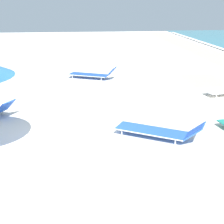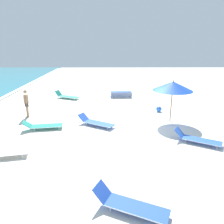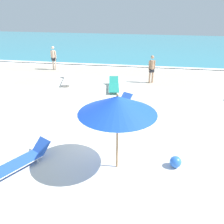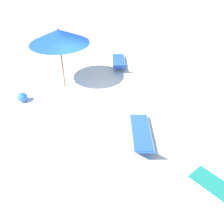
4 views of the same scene
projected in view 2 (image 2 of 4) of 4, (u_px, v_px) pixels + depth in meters
ground_plane at (139, 126)px, 12.91m from camera, size 60.00×60.00×0.16m
beach_umbrella at (173, 86)px, 12.85m from camera, size 2.36×2.36×2.53m
lounger_stack at (121, 94)px, 19.25m from camera, size 0.76×1.97×0.49m
sun_lounger_under_umbrella at (67, 96)px, 18.79m from camera, size 1.42×2.22×0.62m
sun_lounger_beside_umbrella at (96, 122)px, 12.71m from camera, size 1.67×2.26×0.55m
sun_lounger_near_water_left at (197, 139)px, 10.52m from camera, size 1.60×2.19×0.57m
sun_lounger_mid_beach_solo at (43, 125)px, 12.20m from camera, size 0.93×2.19×0.51m
sun_lounger_mid_beach_pair_a at (129, 204)px, 6.27m from camera, size 1.45×2.25×0.59m
beachgoer_wading_adult at (26, 102)px, 14.01m from camera, size 0.41×0.29×1.76m
beach_ball at (159, 109)px, 15.24m from camera, size 0.38×0.38×0.38m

